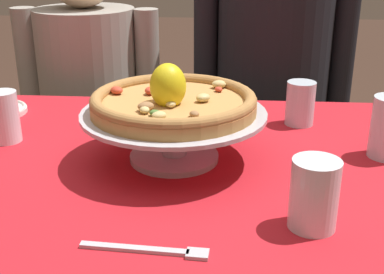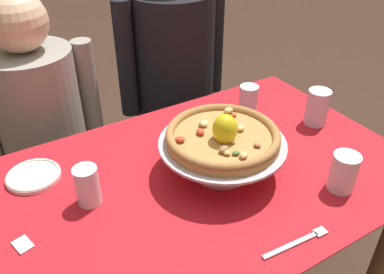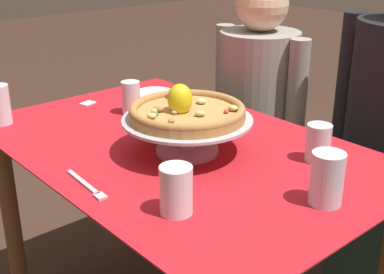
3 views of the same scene
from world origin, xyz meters
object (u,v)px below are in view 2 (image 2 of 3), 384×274
(water_glass_side_right, at_px, (317,109))
(diner_right, at_px, (174,84))
(water_glass_side_left, at_px, (88,188))
(side_plate, at_px, (33,176))
(sugar_packet, at_px, (23,246))
(water_glass_back_right, at_px, (248,101))
(pizza_stand, at_px, (222,151))
(dinner_fork, at_px, (299,242))
(pizza, at_px, (223,136))
(water_glass_front_right, at_px, (343,174))
(diner_left, at_px, (46,141))

(water_glass_side_right, distance_m, diner_right, 0.74)
(water_glass_side_left, distance_m, side_plate, 0.21)
(sugar_packet, bearing_deg, water_glass_side_right, 2.34)
(water_glass_back_right, bearing_deg, sugar_packet, -165.18)
(water_glass_side_right, xyz_separation_m, water_glass_side_left, (-0.81, 0.02, -0.01))
(pizza_stand, height_order, diner_right, diner_right)
(dinner_fork, distance_m, sugar_packet, 0.66)
(pizza, xyz_separation_m, water_glass_front_right, (0.24, -0.24, -0.08))
(pizza, relative_size, water_glass_side_right, 2.56)
(water_glass_side_right, xyz_separation_m, side_plate, (-0.92, 0.20, -0.05))
(water_glass_side_right, bearing_deg, side_plate, 167.46)
(pizza_stand, relative_size, water_glass_side_left, 3.24)
(water_glass_back_right, relative_size, water_glass_side_left, 0.93)
(water_glass_front_right, bearing_deg, water_glass_back_right, 85.49)
(side_plate, bearing_deg, pizza, -27.60)
(water_glass_side_right, relative_size, diner_right, 0.10)
(water_glass_back_right, relative_size, diner_left, 0.09)
(pizza, bearing_deg, water_glass_side_left, 169.07)
(water_glass_front_right, relative_size, sugar_packet, 2.24)
(pizza_stand, height_order, water_glass_side_left, water_glass_side_left)
(pizza_stand, distance_m, pizza, 0.05)
(pizza_stand, distance_m, water_glass_front_right, 0.34)
(pizza, xyz_separation_m, water_glass_back_right, (0.28, 0.23, -0.08))
(water_glass_back_right, bearing_deg, water_glass_side_right, -49.55)
(water_glass_back_right, height_order, water_glass_side_left, water_glass_side_left)
(water_glass_side_right, height_order, dinner_fork, water_glass_side_right)
(pizza, height_order, dinner_fork, pizza)
(dinner_fork, height_order, sugar_packet, dinner_fork)
(pizza, bearing_deg, water_glass_back_right, 39.84)
(water_glass_front_right, xyz_separation_m, diner_left, (-0.61, 0.95, -0.23))
(pizza_stand, bearing_deg, water_glass_side_right, 6.28)
(diner_left, bearing_deg, pizza_stand, -62.45)
(water_glass_side_right, bearing_deg, dinner_fork, -139.00)
(pizza, distance_m, water_glass_side_left, 0.39)
(water_glass_front_right, distance_m, water_glass_side_right, 0.35)
(water_glass_back_right, relative_size, diner_right, 0.08)
(side_plate, relative_size, diner_left, 0.13)
(water_glass_front_right, height_order, diner_right, diner_right)
(side_plate, height_order, diner_right, diner_right)
(water_glass_side_left, relative_size, diner_left, 0.10)
(sugar_packet, bearing_deg, water_glass_back_right, 14.82)
(sugar_packet, bearing_deg, pizza, -0.84)
(pizza_stand, relative_size, dinner_fork, 1.94)
(water_glass_back_right, bearing_deg, water_glass_front_right, -94.51)
(sugar_packet, relative_size, diner_left, 0.04)
(water_glass_front_right, relative_size, water_glass_side_left, 0.99)
(pizza, xyz_separation_m, side_plate, (-0.48, 0.25, -0.12))
(sugar_packet, xyz_separation_m, diner_right, (0.82, 0.74, -0.11))
(water_glass_side_right, bearing_deg, diner_left, 140.55)
(pizza, relative_size, dinner_fork, 1.71)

